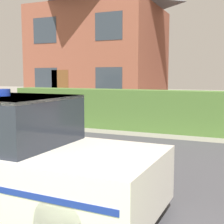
% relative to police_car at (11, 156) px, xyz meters
% --- Properties ---
extents(road_strip, '(28.00, 6.61, 0.01)m').
position_rel_police_car_xyz_m(road_strip, '(1.10, 2.07, -0.70)').
color(road_strip, '#424247').
rests_on(road_strip, ground).
extents(garden_hedge, '(10.29, 0.82, 1.34)m').
position_rel_police_car_xyz_m(garden_hedge, '(0.04, 6.54, -0.03)').
color(garden_hedge, '#4C7233').
rests_on(garden_hedge, ground).
extents(police_car, '(4.16, 1.70, 1.63)m').
position_rel_police_car_xyz_m(police_car, '(0.00, 0.00, 0.00)').
color(police_car, black).
rests_on(police_car, road_strip).
extents(house_left, '(6.89, 6.16, 7.86)m').
position_rel_police_car_xyz_m(house_left, '(-4.97, 13.27, 3.31)').
color(house_left, '#93513D').
rests_on(house_left, ground).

